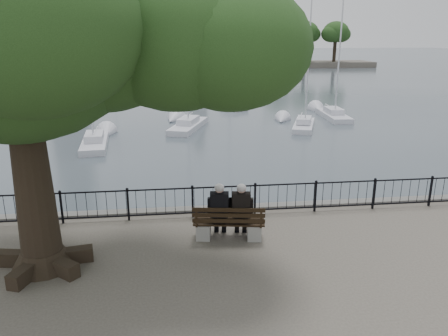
{
  "coord_description": "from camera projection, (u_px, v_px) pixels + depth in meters",
  "views": [
    {
      "loc": [
        -1.53,
        -10.36,
        5.59
      ],
      "look_at": [
        0.0,
        2.5,
        1.6
      ],
      "focal_mm": 35.0,
      "sensor_mm": 36.0,
      "label": 1
    }
  ],
  "objects": [
    {
      "name": "person_right",
      "position": [
        241.0,
        212.0,
        12.31
      ],
      "size": [
        0.54,
        0.88,
        1.68
      ],
      "color": "black",
      "rests_on": "ground"
    },
    {
      "name": "sailboat_d",
      "position": [
        333.0,
        114.0,
        35.6
      ],
      "size": [
        1.88,
        5.64,
        10.53
      ],
      "color": "silver",
      "rests_on": "ground"
    },
    {
      "name": "sailboat_e",
      "position": [
        9.0,
        113.0,
        35.96
      ],
      "size": [
        3.1,
        5.75,
        13.36
      ],
      "color": "silver",
      "rests_on": "ground"
    },
    {
      "name": "bench",
      "position": [
        229.0,
        227.0,
        12.33
      ],
      "size": [
        2.07,
        0.89,
        1.06
      ],
      "color": "slate",
      "rests_on": "ground"
    },
    {
      "name": "sailboat_g",
      "position": [
        265.0,
        92.0,
        48.99
      ],
      "size": [
        2.6,
        4.94,
        9.73
      ],
      "color": "silver",
      "rests_on": "ground"
    },
    {
      "name": "harbor",
      "position": [
        222.0,
        223.0,
        14.65
      ],
      "size": [
        260.0,
        260.0,
        1.2
      ],
      "color": "#555452",
      "rests_on": "ground"
    },
    {
      "name": "railing",
      "position": [
        224.0,
        199.0,
        13.86
      ],
      "size": [
        22.06,
        0.06,
        1.0
      ],
      "color": "black",
      "rests_on": "ground"
    },
    {
      "name": "far_shore",
      "position": [
        304.0,
        47.0,
        89.06
      ],
      "size": [
        30.0,
        8.6,
        9.18
      ],
      "color": "#4D4942",
      "rests_on": "ground"
    },
    {
      "name": "sailboat_b",
      "position": [
        188.0,
        124.0,
        31.54
      ],
      "size": [
        3.23,
        5.7,
        11.25
      ],
      "color": "silver",
      "rests_on": "ground"
    },
    {
      "name": "sailboat_c",
      "position": [
        304.0,
        124.0,
        31.78
      ],
      "size": [
        2.91,
        4.95,
        10.19
      ],
      "color": "silver",
      "rests_on": "ground"
    },
    {
      "name": "tree",
      "position": [
        53.0,
        28.0,
        9.51
      ],
      "size": [
        10.63,
        7.42,
        8.68
      ],
      "color": "black",
      "rests_on": "ground"
    },
    {
      "name": "sailboat_h",
      "position": [
        115.0,
        93.0,
        48.16
      ],
      "size": [
        2.0,
        5.17,
        11.74
      ],
      "color": "silver",
      "rests_on": "ground"
    },
    {
      "name": "sailboat_f",
      "position": [
        229.0,
        105.0,
        40.43
      ],
      "size": [
        2.93,
        4.84,
        10.07
      ],
      "color": "silver",
      "rests_on": "ground"
    },
    {
      "name": "sailboat_a",
      "position": [
        95.0,
        142.0,
        26.68
      ],
      "size": [
        1.9,
        5.28,
        8.77
      ],
      "color": "silver",
      "rests_on": "ground"
    },
    {
      "name": "lion_monument",
      "position": [
        197.0,
        66.0,
        58.85
      ],
      "size": [
        6.43,
        6.43,
        9.37
      ],
      "color": "#555452",
      "rests_on": "ground"
    },
    {
      "name": "person_left",
      "position": [
        220.0,
        212.0,
        12.32
      ],
      "size": [
        0.54,
        0.88,
        1.68
      ],
      "color": "black",
      "rests_on": "ground"
    }
  ]
}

